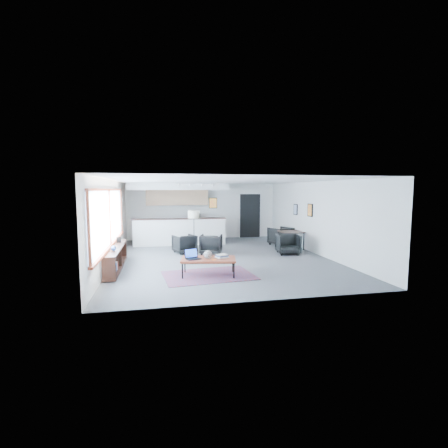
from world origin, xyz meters
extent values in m
cube|color=#4C4C4F|center=(0.00, 0.00, -0.01)|extent=(7.00, 9.00, 0.01)
cube|color=white|center=(0.00, 0.00, 2.60)|extent=(7.00, 9.00, 0.01)
cube|color=silver|center=(0.00, 4.50, 1.30)|extent=(7.00, 0.01, 2.60)
cube|color=silver|center=(0.00, -4.50, 1.30)|extent=(7.00, 0.01, 2.60)
cube|color=silver|center=(-3.50, 0.00, 1.30)|extent=(0.01, 9.00, 2.60)
cube|color=silver|center=(3.50, 0.00, 1.30)|extent=(0.01, 9.00, 2.60)
cube|color=#8CBFFF|center=(-3.47, -0.90, 1.50)|extent=(0.02, 5.80, 1.55)
cube|color=maroon|center=(-3.44, -0.90, 0.70)|extent=(0.10, 5.95, 0.06)
cube|color=maroon|center=(-3.45, -0.90, 2.30)|extent=(0.06, 5.95, 0.06)
cube|color=maroon|center=(-3.45, -3.80, 1.50)|extent=(0.06, 0.06, 1.60)
cube|color=maroon|center=(-3.45, -0.90, 1.50)|extent=(0.06, 0.06, 1.60)
cube|color=maroon|center=(-3.45, 2.00, 1.50)|extent=(0.06, 0.06, 1.60)
cube|color=black|center=(-3.30, -1.00, 0.62)|extent=(0.35, 3.00, 0.05)
cube|color=black|center=(-3.30, -1.00, 0.05)|extent=(0.35, 3.00, 0.05)
cube|color=black|center=(-3.30, -2.45, 0.33)|extent=(0.33, 0.04, 0.55)
cube|color=black|center=(-3.30, -1.00, 0.33)|extent=(0.33, 0.04, 0.55)
cube|color=black|center=(-3.30, 0.45, 0.33)|extent=(0.33, 0.04, 0.55)
cube|color=#3359A5|center=(-3.30, -2.30, 0.17)|extent=(0.18, 0.04, 0.20)
cube|color=silver|center=(-3.30, -2.13, 0.18)|extent=(0.18, 0.04, 0.22)
cube|color=maroon|center=(-3.30, -1.96, 0.20)|extent=(0.18, 0.04, 0.24)
cube|color=black|center=(-3.30, -1.79, 0.17)|extent=(0.18, 0.04, 0.20)
cube|color=#3359A5|center=(-3.30, -1.62, 0.18)|extent=(0.18, 0.04, 0.22)
cube|color=silver|center=(-3.30, -1.45, 0.20)|extent=(0.18, 0.04, 0.24)
cube|color=maroon|center=(-3.30, -1.28, 0.17)|extent=(0.18, 0.04, 0.20)
cube|color=black|center=(-3.30, -1.11, 0.18)|extent=(0.18, 0.04, 0.22)
cube|color=#3359A5|center=(-3.30, -0.94, 0.20)|extent=(0.18, 0.03, 0.24)
cube|color=silver|center=(-3.30, -0.77, 0.17)|extent=(0.18, 0.03, 0.20)
cube|color=maroon|center=(-3.30, -0.60, 0.18)|extent=(0.18, 0.03, 0.22)
cube|color=black|center=(-3.30, -0.43, 0.20)|extent=(0.18, 0.04, 0.24)
cube|color=black|center=(-3.30, -0.20, 0.73)|extent=(0.14, 0.02, 0.18)
sphere|color=#264C99|center=(-3.28, -1.60, 0.71)|extent=(0.14, 0.14, 0.14)
cube|color=white|center=(-1.20, 2.70, 0.55)|extent=(3.80, 0.25, 1.10)
cube|color=black|center=(-1.20, 2.70, 1.11)|extent=(3.85, 0.32, 0.04)
cube|color=white|center=(-1.20, 4.15, 0.45)|extent=(3.80, 0.60, 0.90)
cube|color=#2D2D2D|center=(-1.20, 4.15, 0.91)|extent=(3.82, 0.62, 0.04)
cube|color=tan|center=(-1.20, 4.30, 1.95)|extent=(2.80, 0.35, 0.70)
cube|color=white|center=(-1.20, 3.60, 2.45)|extent=(4.20, 1.80, 0.30)
cube|color=black|center=(0.20, 2.71, 1.75)|extent=(0.35, 0.03, 0.45)
cube|color=orange|center=(0.20, 2.69, 1.75)|extent=(0.30, 0.01, 0.40)
cube|color=black|center=(2.30, 4.42, 1.05)|extent=(1.00, 0.12, 2.10)
cube|color=white|center=(1.78, 4.43, 1.05)|extent=(0.06, 0.10, 2.10)
cube|color=white|center=(2.82, 4.43, 1.05)|extent=(0.06, 0.10, 2.10)
cube|color=white|center=(2.30, 4.43, 2.12)|extent=(1.10, 0.10, 0.06)
cube|color=silver|center=(-0.60, 2.20, 2.56)|extent=(1.60, 0.04, 0.04)
cylinder|color=silver|center=(-1.25, 2.20, 2.48)|extent=(0.07, 0.07, 0.09)
cylinder|color=silver|center=(-0.80, 2.20, 2.48)|extent=(0.07, 0.07, 0.09)
cylinder|color=silver|center=(-0.35, 2.20, 2.48)|extent=(0.07, 0.07, 0.09)
cylinder|color=silver|center=(0.10, 2.20, 2.48)|extent=(0.07, 0.07, 0.09)
cube|color=black|center=(3.47, 0.40, 1.55)|extent=(0.03, 0.38, 0.48)
cube|color=orange|center=(3.46, 0.40, 1.55)|extent=(0.00, 0.32, 0.42)
cube|color=black|center=(3.47, 1.70, 1.50)|extent=(0.03, 0.34, 0.44)
cube|color=#859FC5|center=(3.46, 1.70, 1.50)|extent=(0.00, 0.28, 0.38)
cube|color=#4F2A3E|center=(-0.77, -2.29, 0.01)|extent=(2.53, 1.86, 0.01)
cube|color=maroon|center=(-0.77, -2.29, 0.44)|extent=(1.56, 1.02, 0.06)
cube|color=black|center=(-1.48, -2.50, 0.21)|extent=(0.04, 0.04, 0.42)
cube|color=black|center=(-1.36, -1.84, 0.21)|extent=(0.04, 0.04, 0.42)
cube|color=black|center=(-0.17, -2.74, 0.21)|extent=(0.04, 0.04, 0.42)
cube|color=black|center=(-0.05, -2.08, 0.21)|extent=(0.04, 0.04, 0.42)
cube|color=black|center=(-0.82, -2.62, 0.41)|extent=(1.36, 0.28, 0.03)
cube|color=black|center=(-0.71, -1.96, 0.41)|extent=(1.36, 0.28, 0.03)
cube|color=black|center=(-1.18, -2.32, 0.48)|extent=(0.44, 0.38, 0.02)
cube|color=black|center=(-1.22, -2.19, 0.61)|extent=(0.37, 0.19, 0.24)
cube|color=blue|center=(-1.22, -2.20, 0.61)|extent=(0.33, 0.16, 0.21)
sphere|color=gray|center=(-0.79, -2.34, 0.59)|extent=(0.23, 0.23, 0.23)
cube|color=silver|center=(-0.39, -2.27, 0.49)|extent=(0.38, 0.34, 0.04)
cube|color=#3359A5|center=(-0.39, -2.27, 0.52)|extent=(0.34, 0.31, 0.03)
cube|color=silver|center=(-0.40, -2.29, 0.55)|extent=(0.32, 0.29, 0.03)
cube|color=#E5590C|center=(-0.66, -2.52, 0.47)|extent=(0.10, 0.10, 0.01)
imported|color=black|center=(-1.15, 1.01, 0.37)|extent=(0.91, 0.88, 0.74)
imported|color=black|center=(-0.22, 0.64, 0.39)|extent=(0.92, 0.89, 0.77)
cylinder|color=black|center=(-0.75, 1.40, 0.01)|extent=(0.30, 0.30, 0.03)
cylinder|color=black|center=(-0.75, 1.40, 0.67)|extent=(0.03, 0.03, 1.28)
cylinder|color=beige|center=(-0.75, 1.40, 1.38)|extent=(0.49, 0.49, 0.29)
cube|color=black|center=(3.00, 1.02, 0.68)|extent=(0.84, 0.84, 0.04)
cylinder|color=black|center=(2.64, 0.65, 0.33)|extent=(0.04, 0.04, 0.66)
cylinder|color=black|center=(2.63, 1.38, 0.33)|extent=(0.04, 0.04, 0.66)
cylinder|color=black|center=(3.37, 0.66, 0.33)|extent=(0.04, 0.04, 0.66)
cylinder|color=black|center=(3.36, 1.39, 0.33)|extent=(0.04, 0.04, 0.66)
imported|color=black|center=(2.49, 0.07, 0.34)|extent=(0.74, 0.70, 0.68)
imported|color=black|center=(2.92, 1.91, 0.35)|extent=(0.89, 0.86, 0.71)
imported|color=black|center=(-0.43, 4.15, 1.11)|extent=(0.55, 0.35, 0.35)
camera|label=1|loc=(-2.05, -10.75, 2.30)|focal=26.00mm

